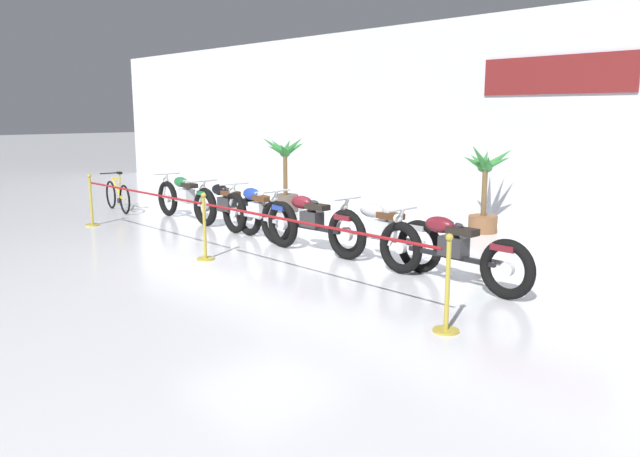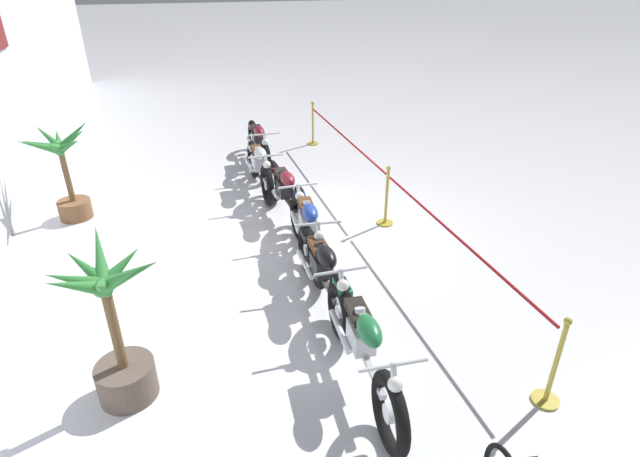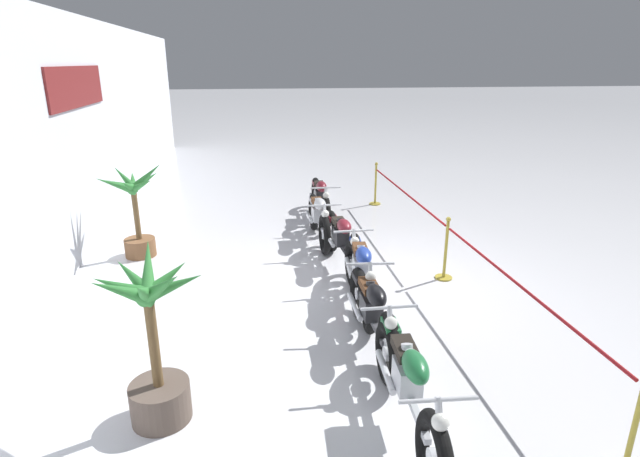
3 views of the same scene
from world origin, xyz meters
The scene contains 12 objects.
ground_plane centered at (0.00, 0.00, 0.00)m, with size 120.00×120.00×0.00m, color silver.
motorcycle_green_0 centered at (-3.43, 0.65, 0.48)m, with size 2.44×0.62×0.97m.
motorcycle_black_1 centered at (-1.95, 0.63, 0.46)m, with size 2.22×0.62×0.94m.
motorcycle_blue_2 centered at (-0.78, 0.50, 0.48)m, with size 2.40×0.62×0.97m.
motorcycle_maroon_3 centered at (0.57, 0.53, 0.48)m, with size 2.42×0.62×0.96m.
motorcycle_silver_4 centered at (1.95, 0.72, 0.48)m, with size 2.21×0.62×0.96m.
motorcycle_maroon_5 centered at (3.37, 0.48, 0.47)m, with size 2.46×0.62×0.96m.
potted_palm_left_of_row centered at (-2.94, 3.01, 0.79)m, with size 1.09×1.02×1.79m.
potted_palm_right_of_row centered at (1.66, 4.07, 0.83)m, with size 0.94×1.11×1.74m.
stanchion_far_left centered at (-1.26, -1.05, 0.72)m, with size 8.70×0.28×1.05m.
stanchion_mid_left centered at (-0.12, -1.05, 0.36)m, with size 0.28×0.28×1.05m.
stanchion_mid_right centered at (4.41, -1.05, 0.36)m, with size 0.28×0.28×1.05m.
Camera 2 is at (-7.11, 2.20, 3.93)m, focal length 28.00 mm.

